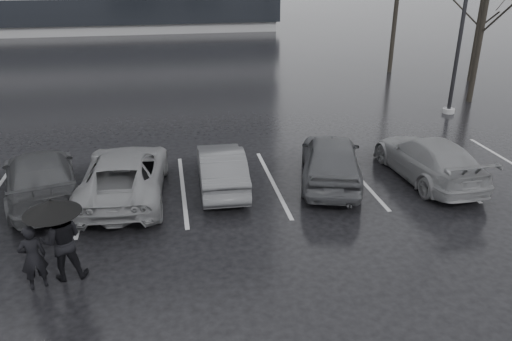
{
  "coord_description": "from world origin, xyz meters",
  "views": [
    {
      "loc": [
        -2.47,
        -11.41,
        6.55
      ],
      "look_at": [
        -0.21,
        1.0,
        1.1
      ],
      "focal_mm": 35.0,
      "sensor_mm": 36.0,
      "label": 1
    }
  ],
  "objects_px": {
    "car_west_c": "(41,177)",
    "car_east": "(428,158)",
    "pedestrian_right": "(62,241)",
    "lamp_post": "(464,11)",
    "pedestrian_left": "(33,257)",
    "tree_east": "(484,16)",
    "car_main": "(331,159)",
    "tree_ne": "(480,17)",
    "car_west_b": "(124,174)",
    "car_west_a": "(221,168)"
  },
  "relations": [
    {
      "from": "car_west_b",
      "to": "lamp_post",
      "type": "distance_m",
      "value": 15.57
    },
    {
      "from": "car_west_a",
      "to": "lamp_post",
      "type": "bearing_deg",
      "value": -149.99
    },
    {
      "from": "car_west_b",
      "to": "lamp_post",
      "type": "xyz_separation_m",
      "value": [
        13.85,
        6.07,
        3.72
      ]
    },
    {
      "from": "car_west_b",
      "to": "pedestrian_left",
      "type": "distance_m",
      "value": 4.5
    },
    {
      "from": "lamp_post",
      "to": "tree_east",
      "type": "bearing_deg",
      "value": 38.32
    },
    {
      "from": "car_west_c",
      "to": "tree_ne",
      "type": "height_order",
      "value": "tree_ne"
    },
    {
      "from": "pedestrian_left",
      "to": "lamp_post",
      "type": "relative_size",
      "value": 0.16
    },
    {
      "from": "car_west_c",
      "to": "tree_ne",
      "type": "distance_m",
      "value": 23.82
    },
    {
      "from": "car_east",
      "to": "tree_ne",
      "type": "relative_size",
      "value": 0.66
    },
    {
      "from": "lamp_post",
      "to": "tree_ne",
      "type": "height_order",
      "value": "lamp_post"
    },
    {
      "from": "car_west_b",
      "to": "car_east",
      "type": "distance_m",
      "value": 9.36
    },
    {
      "from": "lamp_post",
      "to": "tree_east",
      "type": "xyz_separation_m",
      "value": [
        2.01,
        1.59,
        -0.41
      ]
    },
    {
      "from": "tree_ne",
      "to": "pedestrian_right",
      "type": "bearing_deg",
      "value": -141.26
    },
    {
      "from": "pedestrian_right",
      "to": "lamp_post",
      "type": "distance_m",
      "value": 18.28
    },
    {
      "from": "car_west_b",
      "to": "car_west_c",
      "type": "bearing_deg",
      "value": -2.86
    },
    {
      "from": "car_west_c",
      "to": "car_east",
      "type": "bearing_deg",
      "value": 162.63
    },
    {
      "from": "car_west_b",
      "to": "car_west_c",
      "type": "xyz_separation_m",
      "value": [
        -2.36,
        0.26,
        0.0
      ]
    },
    {
      "from": "car_main",
      "to": "pedestrian_right",
      "type": "height_order",
      "value": "pedestrian_right"
    },
    {
      "from": "car_west_b",
      "to": "pedestrian_right",
      "type": "relative_size",
      "value": 2.71
    },
    {
      "from": "car_west_b",
      "to": "tree_east",
      "type": "relative_size",
      "value": 0.62
    },
    {
      "from": "car_west_c",
      "to": "tree_ne",
      "type": "xyz_separation_m",
      "value": [
        20.72,
        11.4,
        2.81
      ]
    },
    {
      "from": "pedestrian_left",
      "to": "tree_east",
      "type": "xyz_separation_m",
      "value": [
        17.48,
        11.87,
        3.25
      ]
    },
    {
      "from": "car_west_b",
      "to": "car_west_c",
      "type": "relative_size",
      "value": 1.04
    },
    {
      "from": "pedestrian_right",
      "to": "tree_ne",
      "type": "xyz_separation_m",
      "value": [
        19.42,
        15.58,
        2.58
      ]
    },
    {
      "from": "car_main",
      "to": "pedestrian_right",
      "type": "distance_m",
      "value": 8.26
    },
    {
      "from": "car_west_c",
      "to": "tree_ne",
      "type": "relative_size",
      "value": 0.68
    },
    {
      "from": "car_west_a",
      "to": "car_main",
      "type": "bearing_deg",
      "value": 178.37
    },
    {
      "from": "pedestrian_right",
      "to": "tree_ne",
      "type": "bearing_deg",
      "value": -146.81
    },
    {
      "from": "car_west_a",
      "to": "tree_ne",
      "type": "height_order",
      "value": "tree_ne"
    },
    {
      "from": "tree_east",
      "to": "car_main",
      "type": "bearing_deg",
      "value": -141.2
    },
    {
      "from": "tree_ne",
      "to": "lamp_post",
      "type": "bearing_deg",
      "value": -128.91
    },
    {
      "from": "car_west_c",
      "to": "tree_east",
      "type": "height_order",
      "value": "tree_east"
    },
    {
      "from": "car_west_b",
      "to": "pedestrian_right",
      "type": "height_order",
      "value": "pedestrian_right"
    },
    {
      "from": "car_west_a",
      "to": "tree_east",
      "type": "height_order",
      "value": "tree_east"
    },
    {
      "from": "pedestrian_right",
      "to": "car_west_b",
      "type": "bearing_deg",
      "value": -110.67
    },
    {
      "from": "pedestrian_right",
      "to": "tree_east",
      "type": "xyz_separation_m",
      "value": [
        16.92,
        11.58,
        3.08
      ]
    },
    {
      "from": "lamp_post",
      "to": "car_east",
      "type": "bearing_deg",
      "value": -124.82
    },
    {
      "from": "tree_ne",
      "to": "tree_east",
      "type": "bearing_deg",
      "value": -122.01
    },
    {
      "from": "car_west_b",
      "to": "tree_east",
      "type": "height_order",
      "value": "tree_east"
    },
    {
      "from": "pedestrian_left",
      "to": "pedestrian_right",
      "type": "height_order",
      "value": "pedestrian_right"
    },
    {
      "from": "car_main",
      "to": "car_west_a",
      "type": "height_order",
      "value": "car_main"
    },
    {
      "from": "car_main",
      "to": "pedestrian_right",
      "type": "relative_size",
      "value": 2.42
    },
    {
      "from": "car_west_b",
      "to": "pedestrian_left",
      "type": "height_order",
      "value": "pedestrian_left"
    },
    {
      "from": "pedestrian_right",
      "to": "tree_ne",
      "type": "relative_size",
      "value": 0.26
    },
    {
      "from": "car_west_a",
      "to": "lamp_post",
      "type": "xyz_separation_m",
      "value": [
        10.99,
        5.95,
        3.78
      ]
    },
    {
      "from": "tree_ne",
      "to": "car_east",
      "type": "bearing_deg",
      "value": -126.77
    },
    {
      "from": "car_main",
      "to": "car_west_c",
      "type": "relative_size",
      "value": 0.93
    },
    {
      "from": "car_west_b",
      "to": "car_west_c",
      "type": "distance_m",
      "value": 2.38
    },
    {
      "from": "car_east",
      "to": "car_west_b",
      "type": "bearing_deg",
      "value": -5.26
    },
    {
      "from": "car_west_c",
      "to": "car_main",
      "type": "bearing_deg",
      "value": 163.67
    }
  ]
}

